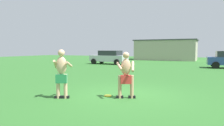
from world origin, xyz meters
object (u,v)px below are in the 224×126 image
at_px(car_silver_near_post, 109,57).
at_px(player_in_red, 126,74).
at_px(player_near, 62,72).
at_px(frisbee, 108,96).

bearing_deg(car_silver_near_post, player_in_red, -61.63).
bearing_deg(player_near, player_in_red, 25.59).
distance_m(player_near, frisbee, 1.91).
bearing_deg(car_silver_near_post, frisbee, -63.80).
xyz_separation_m(player_in_red, car_silver_near_post, (-8.10, 15.00, -0.05)).
height_order(player_in_red, frisbee, player_in_red).
relative_size(frisbee, car_silver_near_post, 0.06).
height_order(frisbee, car_silver_near_post, car_silver_near_post).
relative_size(player_in_red, frisbee, 5.87).
bearing_deg(frisbee, car_silver_near_post, 116.20).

